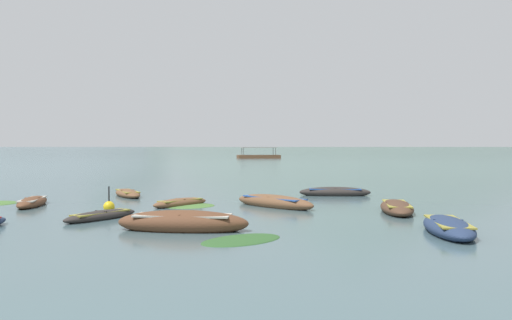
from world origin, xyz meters
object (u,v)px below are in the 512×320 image
object	(u,v)px
rowboat_4	(128,193)
rowboat_9	(101,216)
rowboat_0	(335,192)
rowboat_5	(448,227)
rowboat_8	(274,202)
rowboat_3	(397,208)
rowboat_7	(32,202)
rowboat_1	(183,223)
ferry_0	(259,156)
rowboat_2	(180,203)
mooring_buoy	(109,206)

from	to	relation	value
rowboat_4	rowboat_9	xyz separation A→B (m)	(0.87, -8.90, -0.02)
rowboat_0	rowboat_5	size ratio (longest dim) A/B	0.93
rowboat_4	rowboat_8	bearing A→B (deg)	-34.39
rowboat_3	rowboat_7	world-z (taller)	rowboat_3
rowboat_3	rowboat_7	xyz separation A→B (m)	(-15.65, 2.77, -0.02)
rowboat_1	rowboat_7	distance (m)	10.38
rowboat_3	ferry_0	distance (m)	90.50
rowboat_2	rowboat_7	size ratio (longest dim) A/B	0.78
mooring_buoy	ferry_0	bearing A→B (deg)	83.83
rowboat_9	mooring_buoy	world-z (taller)	mooring_buoy
rowboat_2	rowboat_7	bearing A→B (deg)	177.77
rowboat_5	rowboat_7	xyz separation A→B (m)	(-15.70, 8.01, -0.03)
rowboat_3	rowboat_9	xyz separation A→B (m)	(-11.45, -1.72, -0.05)
rowboat_5	rowboat_7	distance (m)	17.63
ferry_0	mooring_buoy	xyz separation A→B (m)	(-9.62, -89.00, -0.34)
ferry_0	mooring_buoy	world-z (taller)	ferry_0
rowboat_3	mooring_buoy	bearing A→B (deg)	172.98
rowboat_5	rowboat_9	world-z (taller)	rowboat_5
rowboat_1	rowboat_5	world-z (taller)	rowboat_1
rowboat_2	rowboat_3	size ratio (longest dim) A/B	0.68
rowboat_9	rowboat_5	bearing A→B (deg)	-17.03
rowboat_2	ferry_0	size ratio (longest dim) A/B	0.31
rowboat_5	rowboat_7	world-z (taller)	rowboat_5
rowboat_9	rowboat_7	bearing A→B (deg)	133.10
rowboat_3	rowboat_2	bearing A→B (deg)	164.45
rowboat_3	rowboat_7	bearing A→B (deg)	169.98
rowboat_4	rowboat_9	distance (m)	8.94
rowboat_1	rowboat_7	size ratio (longest dim) A/B	1.21
rowboat_2	rowboat_9	size ratio (longest dim) A/B	0.88
rowboat_2	ferry_0	xyz separation A→B (m)	(6.70, 87.96, 0.31)
rowboat_4	ferry_0	world-z (taller)	ferry_0
rowboat_4	rowboat_0	bearing A→B (deg)	0.13
rowboat_1	rowboat_5	distance (m)	8.27
mooring_buoy	rowboat_9	bearing A→B (deg)	-81.47
rowboat_1	ferry_0	bearing A→B (deg)	86.46
rowboat_8	rowboat_0	bearing A→B (deg)	54.87
rowboat_4	rowboat_7	world-z (taller)	rowboat_7
rowboat_3	rowboat_8	xyz separation A→B (m)	(-4.84, 2.06, 0.03)
rowboat_0	rowboat_9	xyz separation A→B (m)	(-10.23, -8.93, -0.06)
ferry_0	rowboat_2	bearing A→B (deg)	-94.36
rowboat_1	rowboat_5	bearing A→B (deg)	-5.66
rowboat_2	mooring_buoy	xyz separation A→B (m)	(-2.92, -1.04, -0.03)
mooring_buoy	rowboat_1	bearing A→B (deg)	-57.55
ferry_0	rowboat_8	bearing A→B (deg)	-91.64
rowboat_4	rowboat_5	xyz separation A→B (m)	(12.37, -12.42, 0.04)
mooring_buoy	rowboat_4	bearing A→B (deg)	93.92
rowboat_3	mooring_buoy	distance (m)	12.02
rowboat_0	rowboat_3	world-z (taller)	rowboat_0
rowboat_2	rowboat_4	world-z (taller)	rowboat_4
rowboat_5	rowboat_8	bearing A→B (deg)	123.79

